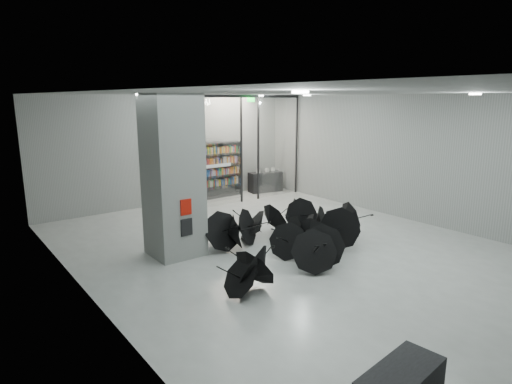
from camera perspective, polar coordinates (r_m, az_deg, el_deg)
room at (r=10.41m, az=6.41°, el=6.58°), size 14.00×14.02×4.01m
column at (r=10.71m, az=-11.02°, el=2.04°), size 1.20×1.20×4.00m
fire_cabinet at (r=10.31m, az=-9.31°, el=-1.99°), size 0.28×0.04×0.38m
info_panel at (r=10.45m, az=-9.21°, el=-4.65°), size 0.30×0.03×0.42m
exit_sign at (r=15.95m, az=-0.69°, el=12.18°), size 0.30×0.06×0.15m
glass_partition at (r=16.20m, az=-1.12°, el=6.37°), size 5.06×0.08×4.00m
bookshelf at (r=17.07m, az=-5.06°, el=2.96°), size 2.00×0.43×2.19m
shop_counter at (r=18.10m, az=1.25°, el=1.37°), size 1.47×0.81×0.84m
umbrella_cluster at (r=11.11m, az=3.86°, el=-6.40°), size 5.30×4.26×1.29m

